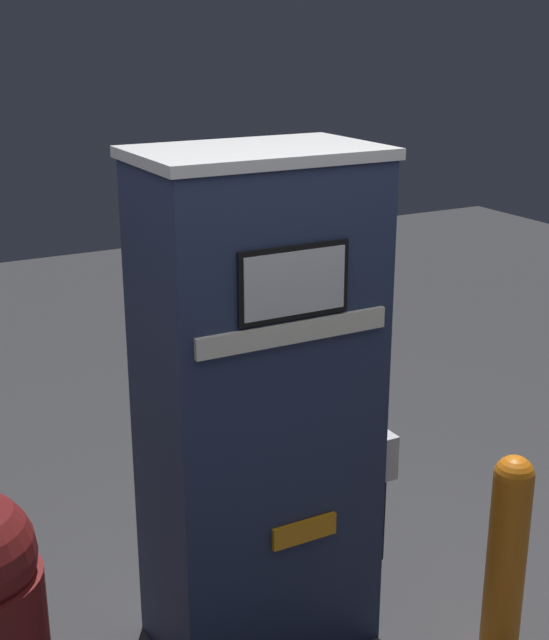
# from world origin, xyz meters

# --- Properties ---
(gas_pump) EXTENTS (0.95, 0.56, 2.01)m
(gas_pump) POSITION_xyz_m (0.00, 0.26, 1.01)
(gas_pump) COLOR #232D4C
(gas_pump) RESTS_ON ground_plane
(safety_bollard) EXTENTS (0.15, 0.15, 0.88)m
(safety_bollard) POSITION_xyz_m (0.79, -0.31, 0.47)
(safety_bollard) COLOR orange
(safety_bollard) RESTS_ON ground_plane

